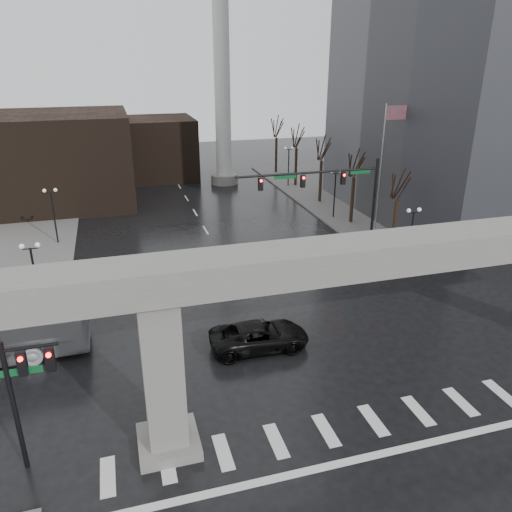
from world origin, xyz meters
The scene contains 21 objects.
ground centered at (0.00, 0.00, 0.00)m, with size 160.00×160.00×0.00m, color black.
sidewalk_ne centered at (26.00, 36.00, 0.07)m, with size 28.00×36.00×0.15m, color #62605D.
elevated_guideway centered at (1.26, 0.00, 6.88)m, with size 48.00×2.60×8.70m.
building_far_left centered at (-14.00, 42.00, 5.00)m, with size 16.00×14.00×10.00m, color black.
building_far_mid centered at (-2.00, 52.00, 4.00)m, with size 10.00×10.00×8.00m, color black.
smokestack centered at (6.00, 46.00, 13.35)m, with size 3.60×3.60×30.00m.
signal_mast_arm centered at (8.99, 18.80, 5.83)m, with size 12.12×0.43×8.00m.
signal_left_pole centered at (-12.25, 0.50, 4.07)m, with size 2.30×0.30×6.00m.
flagpole_assembly centered at (15.29, 22.00, 7.53)m, with size 2.06×0.12×12.00m.
lamp_right_0 centered at (13.50, 14.00, 3.47)m, with size 1.22×0.32×5.11m.
lamp_right_1 centered at (13.50, 28.00, 3.47)m, with size 1.22×0.32×5.11m.
lamp_right_2 centered at (13.50, 42.00, 3.47)m, with size 1.22×0.32×5.11m.
lamp_left_0 centered at (-13.50, 14.00, 3.47)m, with size 1.22×0.32×5.11m.
lamp_left_1 centered at (-13.50, 28.00, 3.47)m, with size 1.22×0.32×5.11m.
lamp_left_2 centered at (-13.50, 42.00, 3.47)m, with size 1.22×0.32×5.11m.
tree_right_0 centered at (14.53, 18.02, 2.79)m, with size 1.09×1.58×7.50m.
tree_right_1 centered at (14.53, 26.02, 2.85)m, with size 1.09×1.61×7.67m.
tree_right_2 centered at (14.53, 34.02, 2.91)m, with size 1.10×1.63×7.85m.
tree_right_3 centered at (14.53, 42.02, 2.98)m, with size 1.11×1.66×8.02m.
tree_right_4 centered at (14.53, 50.02, 3.04)m, with size 1.12×1.69×8.19m.
pickup_truck centered at (-0.97, 6.43, 0.80)m, with size 2.65×5.74×1.59m, color black.
Camera 1 is at (-8.11, -17.44, 15.91)m, focal length 35.00 mm.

